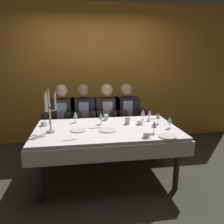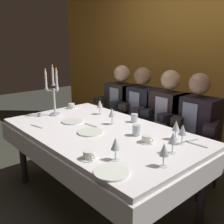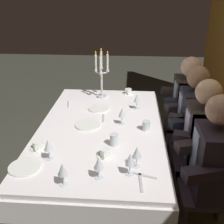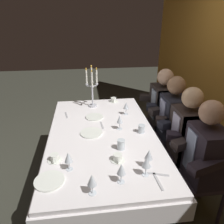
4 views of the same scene
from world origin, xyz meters
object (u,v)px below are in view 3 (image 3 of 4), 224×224
at_px(dinner_plate_0, 99,109).
at_px(wine_glass_4, 48,145).
at_px(dining_table, 101,137).
at_px(wine_glass_3, 122,112).
at_px(coffee_cup_1, 128,92).
at_px(coffee_cup_0, 105,153).
at_px(dinner_plate_2, 25,167).
at_px(seated_diner_1, 194,116).
at_px(seated_diner_0, 187,102).
at_px(coffee_cup_2, 38,146).
at_px(seated_diner_3, 213,159).
at_px(wine_glass_6, 63,170).
at_px(water_tumbler_0, 114,140).
at_px(wine_glass_2, 99,163).
at_px(water_tumbler_1, 146,126).
at_px(dinner_plate_1, 88,125).
at_px(wine_glass_5, 137,153).
at_px(candelabra, 101,76).
at_px(wine_glass_1, 137,98).
at_px(wine_glass_0, 130,160).
at_px(seated_diner_2, 203,136).

xyz_separation_m(dinner_plate_0, wine_glass_4, (0.93, -0.25, 0.11)).
xyz_separation_m(dining_table, wine_glass_3, (-0.05, 0.19, 0.24)).
bearing_deg(coffee_cup_1, coffee_cup_0, -6.26).
relative_size(dining_table, dinner_plate_2, 8.57).
height_order(dining_table, seated_diner_1, seated_diner_1).
bearing_deg(coffee_cup_1, seated_diner_1, 49.06).
bearing_deg(dinner_plate_0, dinner_plate_2, -20.67).
height_order(dinner_plate_0, seated_diner_0, seated_diner_0).
height_order(coffee_cup_1, coffee_cup_2, same).
xyz_separation_m(wine_glass_4, seated_diner_1, (-0.83, 1.20, -0.12)).
bearing_deg(seated_diner_3, coffee_cup_1, -153.54).
relative_size(wine_glass_6, water_tumbler_0, 1.71).
relative_size(dinner_plate_2, seated_diner_1, 0.18).
relative_size(wine_glass_2, water_tumbler_1, 1.91).
bearing_deg(dinner_plate_2, water_tumbler_0, 120.38).
distance_m(dinner_plate_1, wine_glass_5, 0.75).
xyz_separation_m(candelabra, coffee_cup_1, (-0.13, 0.30, -0.22)).
xyz_separation_m(candelabra, wine_glass_3, (0.67, 0.26, -0.13)).
distance_m(dinner_plate_0, dinner_plate_2, 1.12).
relative_size(wine_glass_3, seated_diner_3, 0.13).
xyz_separation_m(wine_glass_1, seated_diner_3, (0.88, 0.56, -0.12)).
height_order(wine_glass_4, seated_diner_1, seated_diner_1).
bearing_deg(wine_glass_2, seated_diner_0, 149.58).
distance_m(dinner_plate_2, wine_glass_0, 0.74).
bearing_deg(wine_glass_1, dinner_plate_1, -47.32).
bearing_deg(wine_glass_2, dinner_plate_1, -165.82).
bearing_deg(wine_glass_6, seated_diner_3, 109.73).
distance_m(dinner_plate_1, wine_glass_6, 0.84).
distance_m(wine_glass_0, wine_glass_2, 0.21).
xyz_separation_m(dinner_plate_1, wine_glass_1, (-0.41, 0.45, 0.11)).
bearing_deg(wine_glass_5, wine_glass_3, -168.95).
bearing_deg(candelabra, dining_table, 5.13).
height_order(candelabra, coffee_cup_1, candelabra).
relative_size(dinner_plate_2, wine_glass_4, 1.38).
bearing_deg(water_tumbler_0, wine_glass_2, -9.43).
distance_m(dinner_plate_0, wine_glass_6, 1.21).
height_order(wine_glass_3, seated_diner_1, seated_diner_1).
xyz_separation_m(wine_glass_2, wine_glass_4, (-0.19, -0.39, 0.00)).
bearing_deg(wine_glass_0, water_tumbler_1, 168.45).
bearing_deg(coffee_cup_2, wine_glass_2, 57.62).
distance_m(wine_glass_0, wine_glass_3, 0.75).
relative_size(water_tumbler_0, seated_diner_3, 0.08).
bearing_deg(dinner_plate_0, wine_glass_6, -3.85).
relative_size(dinner_plate_0, wine_glass_5, 1.29).
relative_size(wine_glass_5, water_tumbler_0, 1.71).
bearing_deg(wine_glass_3, wine_glass_5, 11.05).
bearing_deg(coffee_cup_1, wine_glass_0, 1.56).
bearing_deg(seated_diner_2, dining_table, -97.65).
xyz_separation_m(wine_glass_5, seated_diner_3, (-0.14, 0.56, -0.12)).
bearing_deg(wine_glass_1, seated_diner_1, 76.51).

